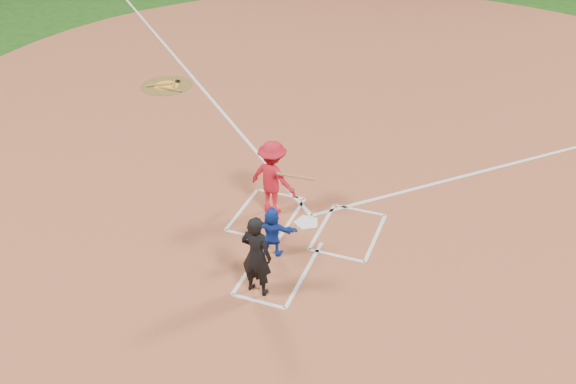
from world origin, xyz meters
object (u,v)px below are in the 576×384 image
(umpire, at_px, (256,255))
(home_plate, at_px, (307,222))
(batter_at_plate, at_px, (273,178))
(on_deck_circle, at_px, (166,86))
(catcher, at_px, (272,232))

(umpire, bearing_deg, home_plate, -86.75)
(home_plate, bearing_deg, batter_at_plate, -11.27)
(on_deck_circle, xyz_separation_m, umpire, (6.79, -8.32, 0.86))
(home_plate, height_order, umpire, umpire)
(home_plate, xyz_separation_m, catcher, (-0.31, -1.31, 0.55))
(on_deck_circle, height_order, batter_at_plate, batter_at_plate)
(catcher, distance_m, umpire, 1.26)
(umpire, relative_size, batter_at_plate, 0.96)
(on_deck_circle, relative_size, umpire, 0.99)
(umpire, height_order, batter_at_plate, batter_at_plate)
(catcher, xyz_separation_m, batter_at_plate, (-0.58, 1.49, 0.34))
(umpire, bearing_deg, on_deck_circle, -44.43)
(home_plate, distance_m, umpire, 2.66)
(catcher, bearing_deg, on_deck_circle, -53.46)
(on_deck_circle, distance_m, batter_at_plate, 8.30)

